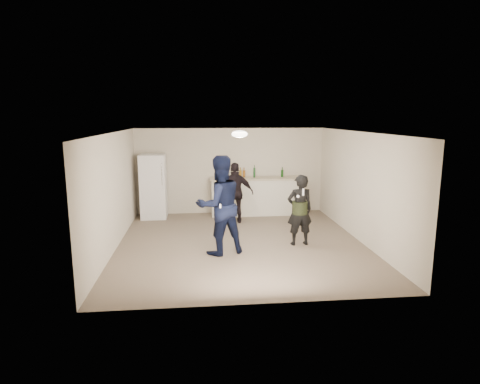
{
  "coord_description": "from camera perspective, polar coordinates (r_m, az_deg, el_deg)",
  "views": [
    {
      "loc": [
        -0.91,
        -8.68,
        2.85
      ],
      "look_at": [
        0.0,
        0.2,
        1.15
      ],
      "focal_mm": 30.0,
      "sensor_mm": 36.0,
      "label": 1
    }
  ],
  "objects": [
    {
      "name": "counter_top",
      "position": [
        11.61,
        2.33,
        1.95
      ],
      "size": [
        2.68,
        0.64,
        0.04
      ],
      "primitive_type": "cube",
      "color": "#C1B695",
      "rests_on": "counter"
    },
    {
      "name": "spectator",
      "position": [
        10.74,
        -0.65,
        -0.14
      ],
      "size": [
        0.99,
        0.47,
        1.63
      ],
      "primitive_type": "imported",
      "rotation": [
        0.0,
        0.0,
        3.06
      ],
      "color": "black",
      "rests_on": "floor"
    },
    {
      "name": "woman",
      "position": [
        8.99,
        8.48,
        -2.56
      ],
      "size": [
        0.61,
        0.44,
        1.59
      ],
      "primitive_type": "imported",
      "rotation": [
        0.0,
        0.0,
        3.24
      ],
      "color": "black",
      "rests_on": "floor"
    },
    {
      "name": "man",
      "position": [
        8.29,
        -2.93,
        -1.9
      ],
      "size": [
        1.21,
        1.08,
        2.07
      ],
      "primitive_type": "imported",
      "rotation": [
        0.0,
        0.0,
        3.49
      ],
      "color": "#0E163B",
      "rests_on": "floor"
    },
    {
      "name": "nunchuk_man",
      "position": [
        8.06,
        -1.98,
        -2.64
      ],
      "size": [
        0.07,
        0.07,
        0.07
      ],
      "primitive_type": "sphere",
      "color": "silver",
      "rests_on": "man"
    },
    {
      "name": "wall_back",
      "position": [
        11.83,
        -1.39,
        3.01
      ],
      "size": [
        6.0,
        0.0,
        6.0
      ],
      "primitive_type": "plane",
      "rotation": [
        1.57,
        0.0,
        0.0
      ],
      "color": "beige",
      "rests_on": "floor"
    },
    {
      "name": "shaker",
      "position": [
        11.42,
        -0.86,
        2.35
      ],
      "size": [
        0.08,
        0.08,
        0.17
      ],
      "primitive_type": "cylinder",
      "color": "#B7B6BB",
      "rests_on": "counter_top"
    },
    {
      "name": "remote_woman",
      "position": [
        8.66,
        8.97,
        -0.0
      ],
      "size": [
        0.04,
        0.04,
        0.15
      ],
      "primitive_type": "cube",
      "color": "white",
      "rests_on": "woman"
    },
    {
      "name": "counter",
      "position": [
        11.7,
        2.31,
        -0.68
      ],
      "size": [
        2.6,
        0.56,
        1.05
      ],
      "primitive_type": "cube",
      "color": "silver",
      "rests_on": "floor"
    },
    {
      "name": "camo_shorts",
      "position": [
        8.98,
        8.49,
        -2.21
      ],
      "size": [
        0.34,
        0.34,
        0.28
      ],
      "primitive_type": "cylinder",
      "color": "#2C3B1B",
      "rests_on": "woman"
    },
    {
      "name": "wall_left",
      "position": [
        9.02,
        -17.52,
        0.05
      ],
      "size": [
        0.0,
        6.0,
        6.0
      ],
      "primitive_type": "plane",
      "rotation": [
        1.57,
        0.0,
        1.57
      ],
      "color": "beige",
      "rests_on": "floor"
    },
    {
      "name": "bottle_cluster",
      "position": [
        11.62,
        2.05,
        2.62
      ],
      "size": [
        1.32,
        0.37,
        0.28
      ],
      "color": "#154A1B",
      "rests_on": "counter_top"
    },
    {
      "name": "remote_man",
      "position": [
        8.01,
        -2.83,
        -2.22
      ],
      "size": [
        0.04,
        0.04,
        0.15
      ],
      "primitive_type": "cube",
      "color": "white",
      "rests_on": "man"
    },
    {
      "name": "fridge",
      "position": [
        11.52,
        -12.21,
        0.79
      ],
      "size": [
        0.7,
        0.7,
        1.8
      ],
      "primitive_type": "cube",
      "color": "white",
      "rests_on": "floor"
    },
    {
      "name": "wall_front",
      "position": [
        5.97,
        3.16,
        -4.79
      ],
      "size": [
        6.0,
        0.0,
        6.0
      ],
      "primitive_type": "plane",
      "rotation": [
        -1.57,
        0.0,
        0.0
      ],
      "color": "beige",
      "rests_on": "floor"
    },
    {
      "name": "floor",
      "position": [
        9.19,
        0.13,
        -7.3
      ],
      "size": [
        6.0,
        6.0,
        0.0
      ],
      "primitive_type": "plane",
      "color": "#6B5B4C",
      "rests_on": "ground"
    },
    {
      "name": "nunchuk_woman",
      "position": [
        8.68,
        8.26,
        -0.63
      ],
      "size": [
        0.07,
        0.07,
        0.07
      ],
      "primitive_type": "sphere",
      "color": "white",
      "rests_on": "woman"
    },
    {
      "name": "wall_right",
      "position": [
        9.56,
        16.76,
        0.68
      ],
      "size": [
        0.0,
        6.0,
        6.0
      ],
      "primitive_type": "plane",
      "rotation": [
        1.57,
        0.0,
        -1.57
      ],
      "color": "beige",
      "rests_on": "floor"
    },
    {
      "name": "fridge_handle",
      "position": [
        11.07,
        -11.05,
        2.53
      ],
      "size": [
        0.02,
        0.02,
        0.6
      ],
      "primitive_type": "cylinder",
      "color": "white",
      "rests_on": "fridge"
    },
    {
      "name": "ceiling",
      "position": [
        8.74,
        0.14,
        8.48
      ],
      "size": [
        6.0,
        6.0,
        0.0
      ],
      "primitive_type": "plane",
      "rotation": [
        3.14,
        0.0,
        0.0
      ],
      "color": "silver",
      "rests_on": "wall_back"
    },
    {
      "name": "ceiling_dome",
      "position": [
        9.04,
        -0.07,
        8.24
      ],
      "size": [
        0.36,
        0.36,
        0.16
      ],
      "primitive_type": "ellipsoid",
      "color": "white",
      "rests_on": "ceiling"
    }
  ]
}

